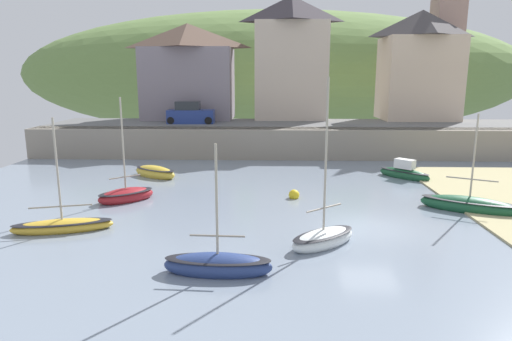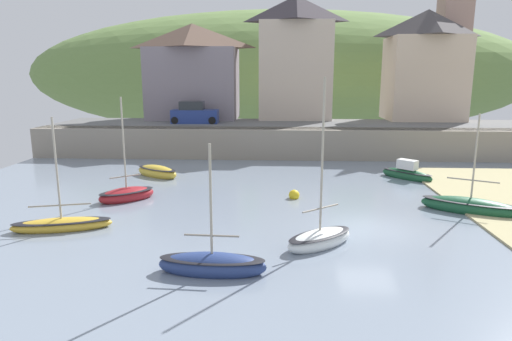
# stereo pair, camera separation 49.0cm
# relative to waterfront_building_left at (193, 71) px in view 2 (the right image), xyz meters

# --- Properties ---
(quay_seawall) EXTENTS (48.00, 9.40, 2.40)m
(quay_seawall) POSITION_rel_waterfront_building_left_xyz_m (12.43, -7.70, -5.64)
(quay_seawall) COLOR gray
(quay_seawall) RESTS_ON ground
(hillside_backdrop) EXTENTS (80.00, 44.00, 19.28)m
(hillside_backdrop) POSITION_rel_waterfront_building_left_xyz_m (8.49, 30.00, -0.24)
(hillside_backdrop) COLOR olive
(hillside_backdrop) RESTS_ON ground
(waterfront_building_left) EXTENTS (8.81, 5.94, 9.03)m
(waterfront_building_left) POSITION_rel_waterfront_building_left_xyz_m (0.00, 0.00, 0.00)
(waterfront_building_left) COLOR gray
(waterfront_building_left) RESTS_ON ground
(waterfront_building_centre) EXTENTS (7.13, 4.79, 11.49)m
(waterfront_building_centre) POSITION_rel_waterfront_building_left_xyz_m (9.91, -0.00, 1.25)
(waterfront_building_centre) COLOR beige
(waterfront_building_centre) RESTS_ON ground
(waterfront_building_right) EXTENTS (7.13, 5.95, 10.17)m
(waterfront_building_right) POSITION_rel_waterfront_building_left_xyz_m (22.15, 0.00, 0.58)
(waterfront_building_right) COLOR beige
(waterfront_building_right) RESTS_ON ground
(church_with_spire) EXTENTS (3.00, 3.00, 17.33)m
(church_with_spire) POSITION_rel_waterfront_building_left_xyz_m (25.96, 4.00, 4.34)
(church_with_spire) COLOR tan
(church_with_spire) RESTS_ON ground
(fishing_boat_green) EXTENTS (4.35, 2.14, 5.05)m
(fishing_boat_green) POSITION_rel_waterfront_building_left_xyz_m (-1.01, -26.06, -6.75)
(fishing_boat_green) COLOR gold
(fishing_boat_green) RESTS_ON ground
(rowboat_small_beached) EXTENTS (3.19, 2.91, 6.73)m
(rowboat_small_beached) POSITION_rel_waterfront_building_left_xyz_m (10.07, -27.39, -6.69)
(rowboat_small_beached) COLOR white
(rowboat_small_beached) RESTS_ON ground
(sailboat_white_hull) EXTENTS (3.11, 3.15, 1.44)m
(sailboat_white_hull) POSITION_rel_waterfront_building_left_xyz_m (16.75, -15.35, -6.64)
(sailboat_white_hull) COLOR #1E5633
(sailboat_white_hull) RESTS_ON ground
(sailboat_nearest_shore) EXTENTS (3.77, 1.34, 4.65)m
(sailboat_nearest_shore) POSITION_rel_waterfront_building_left_xyz_m (6.19, -30.05, -6.70)
(sailboat_nearest_shore) COLOR navy
(sailboat_nearest_shore) RESTS_ON ground
(dinghy_open_wooden) EXTENTS (4.66, 3.25, 5.04)m
(dinghy_open_wooden) POSITION_rel_waterfront_building_left_xyz_m (17.81, -22.62, -6.68)
(dinghy_open_wooden) COLOR #195131
(dinghy_open_wooden) RESTS_ON ground
(motorboat_with_cabin) EXTENTS (3.21, 3.00, 5.70)m
(motorboat_with_cabin) POSITION_rel_waterfront_building_left_xyz_m (0.24, -21.26, -6.69)
(motorboat_with_cabin) COLOR maroon
(motorboat_with_cabin) RESTS_ON ground
(sailboat_tall_mast) EXTENTS (3.54, 2.89, 0.96)m
(sailboat_tall_mast) POSITION_rel_waterfront_building_left_xyz_m (0.33, -15.47, -6.70)
(sailboat_tall_mast) COLOR gold
(sailboat_tall_mast) RESTS_ON ground
(parked_car_near_slipway) EXTENTS (4.15, 1.82, 1.95)m
(parked_car_near_slipway) POSITION_rel_waterfront_building_left_xyz_m (0.85, -4.50, -3.79)
(parked_car_near_slipway) COLOR navy
(parked_car_near_slipway) RESTS_ON ground
(mooring_buoy) EXTENTS (0.59, 0.59, 0.59)m
(mooring_buoy) POSITION_rel_waterfront_building_left_xyz_m (9.28, -20.46, -6.81)
(mooring_buoy) COLOR yellow
(mooring_buoy) RESTS_ON ground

